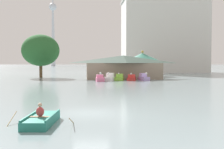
# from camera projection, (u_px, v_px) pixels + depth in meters

# --- Properties ---
(ground_plane) EXTENTS (2000.00, 2000.00, 0.00)m
(ground_plane) POSITION_uv_depth(u_px,v_px,m) (91.00, 113.00, 18.62)
(ground_plane) COLOR gray
(rowboat_with_rower) EXTENTS (3.66, 3.70, 1.46)m
(rowboat_with_rower) POSITION_uv_depth(u_px,v_px,m) (41.00, 120.00, 15.06)
(rowboat_with_rower) COLOR #237A6B
(rowboat_with_rower) RESTS_ON ground
(pedal_boat_pink) EXTENTS (1.54, 2.64, 1.77)m
(pedal_boat_pink) POSITION_uv_depth(u_px,v_px,m) (100.00, 79.00, 51.54)
(pedal_boat_pink) COLOR pink
(pedal_boat_pink) RESTS_ON ground
(pedal_boat_white) EXTENTS (2.43, 3.32, 1.77)m
(pedal_boat_white) POSITION_uv_depth(u_px,v_px,m) (110.00, 78.00, 52.85)
(pedal_boat_white) COLOR white
(pedal_boat_white) RESTS_ON ground
(pedal_boat_lime) EXTENTS (2.19, 2.77, 1.58)m
(pedal_boat_lime) POSITION_uv_depth(u_px,v_px,m) (119.00, 78.00, 53.86)
(pedal_boat_lime) COLOR #8CCC3F
(pedal_boat_lime) RESTS_ON ground
(pedal_boat_red) EXTENTS (2.23, 2.75, 1.56)m
(pedal_boat_red) POSITION_uv_depth(u_px,v_px,m) (132.00, 78.00, 53.97)
(pedal_boat_red) COLOR red
(pedal_boat_red) RESTS_ON ground
(pedal_boat_lavender) EXTENTS (1.95, 3.05, 1.62)m
(pedal_boat_lavender) POSITION_uv_depth(u_px,v_px,m) (144.00, 78.00, 53.72)
(pedal_boat_lavender) COLOR #B299D8
(pedal_boat_lavender) RESTS_ON ground
(boathouse) EXTENTS (17.24, 7.33, 5.12)m
(boathouse) POSITION_uv_depth(u_px,v_px,m) (123.00, 67.00, 59.61)
(boathouse) COLOR gray
(boathouse) RESTS_ON ground
(green_roof_pavilion) EXTENTS (11.35, 11.35, 6.82)m
(green_roof_pavilion) POSITION_uv_depth(u_px,v_px,m) (142.00, 63.00, 72.23)
(green_roof_pavilion) COLOR brown
(green_roof_pavilion) RESTS_ON ground
(shoreline_tree_tall_left) EXTENTS (8.87, 8.87, 10.22)m
(shoreline_tree_tall_left) POSITION_uv_depth(u_px,v_px,m) (41.00, 50.00, 64.80)
(shoreline_tree_tall_left) COLOR brown
(shoreline_tree_tall_left) RESTS_ON ground
(background_building_block) EXTENTS (31.37, 12.94, 27.10)m
(background_building_block) POSITION_uv_depth(u_px,v_px,m) (164.00, 36.00, 101.92)
(background_building_block) COLOR silver
(background_building_block) RESTS_ON ground
(distant_broadcast_tower) EXTENTS (9.74, 9.74, 146.54)m
(distant_broadcast_tower) POSITION_uv_depth(u_px,v_px,m) (53.00, 17.00, 357.42)
(distant_broadcast_tower) COLOR silver
(distant_broadcast_tower) RESTS_ON ground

